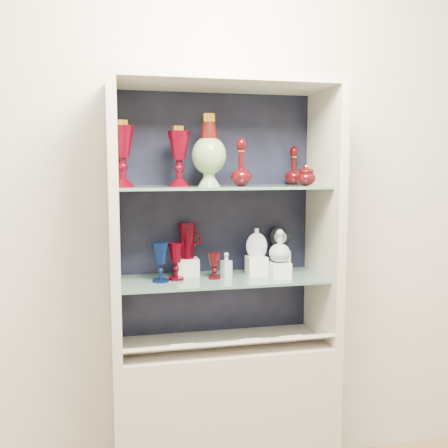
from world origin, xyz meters
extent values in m
cube|color=beige|center=(0.00, 1.75, 1.40)|extent=(3.50, 0.02, 2.80)
cube|color=beige|center=(0.00, 1.53, 0.38)|extent=(1.00, 0.40, 0.75)
cube|color=black|center=(0.00, 1.72, 1.32)|extent=(0.98, 0.02, 1.15)
cube|color=beige|center=(-0.48, 1.53, 1.32)|extent=(0.04, 0.40, 1.15)
cube|color=beige|center=(0.48, 1.53, 1.32)|extent=(0.04, 0.40, 1.15)
cube|color=beige|center=(0.00, 1.53, 1.92)|extent=(1.00, 0.40, 0.04)
cube|color=slate|center=(0.00, 1.55, 1.04)|extent=(0.92, 0.34, 0.01)
cube|color=slate|center=(0.00, 1.55, 1.46)|extent=(0.92, 0.34, 0.01)
cube|color=beige|center=(0.00, 1.42, 0.78)|extent=(0.92, 0.17, 0.09)
cube|color=white|center=(0.09, 1.42, 0.80)|extent=(0.10, 0.06, 0.03)
cube|color=white|center=(-0.21, 1.42, 0.80)|extent=(0.10, 0.06, 0.03)
cube|color=white|center=(0.27, 1.42, 0.80)|extent=(0.10, 0.06, 0.03)
cube|color=silver|center=(-0.15, 1.64, 1.09)|extent=(0.10, 0.10, 0.08)
cube|color=silver|center=(0.16, 1.56, 1.09)|extent=(0.09, 0.09, 0.09)
cube|color=silver|center=(0.25, 1.50, 1.08)|extent=(0.09, 0.09, 0.07)
cube|color=silver|center=(0.31, 1.65, 1.10)|extent=(0.08, 0.08, 0.10)
camera|label=1|loc=(-0.48, -0.64, 1.55)|focal=40.00mm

